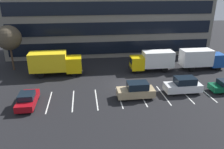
{
  "coord_description": "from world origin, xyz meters",
  "views": [
    {
      "loc": [
        -5.39,
        -27.62,
        12.45
      ],
      "look_at": [
        -1.75,
        0.39,
        1.4
      ],
      "focal_mm": 35.3,
      "sensor_mm": 36.0,
      "label": 1
    }
  ],
  "objects_px": {
    "box_truck_yellow": "(153,60)",
    "box_truck_blue": "(201,58)",
    "box_truck_yellow_all": "(55,62)",
    "bare_tree": "(9,38)",
    "suv_tan": "(136,90)",
    "sedan_maroon": "(28,99)",
    "suv_white": "(183,85)"
  },
  "relations": [
    {
      "from": "box_truck_yellow",
      "to": "box_truck_blue",
      "type": "xyz_separation_m",
      "value": [
        8.11,
        -0.22,
        0.06
      ]
    },
    {
      "from": "box_truck_yellow_all",
      "to": "bare_tree",
      "type": "distance_m",
      "value": 8.51
    },
    {
      "from": "box_truck_yellow_all",
      "to": "suv_tan",
      "type": "height_order",
      "value": "box_truck_yellow_all"
    },
    {
      "from": "box_truck_yellow_all",
      "to": "box_truck_yellow",
      "type": "distance_m",
      "value": 15.22
    },
    {
      "from": "box_truck_yellow_all",
      "to": "sedan_maroon",
      "type": "relative_size",
      "value": 1.74
    },
    {
      "from": "box_truck_yellow_all",
      "to": "box_truck_yellow",
      "type": "relative_size",
      "value": 1.12
    },
    {
      "from": "suv_white",
      "to": "bare_tree",
      "type": "relative_size",
      "value": 0.63
    },
    {
      "from": "box_truck_yellow",
      "to": "box_truck_blue",
      "type": "height_order",
      "value": "box_truck_blue"
    },
    {
      "from": "sedan_maroon",
      "to": "box_truck_blue",
      "type": "bearing_deg",
      "value": 19.39
    },
    {
      "from": "box_truck_blue",
      "to": "bare_tree",
      "type": "distance_m",
      "value": 30.86
    },
    {
      "from": "box_truck_yellow_all",
      "to": "suv_white",
      "type": "bearing_deg",
      "value": -26.52
    },
    {
      "from": "box_truck_yellow",
      "to": "bare_tree",
      "type": "bearing_deg",
      "value": 171.21
    },
    {
      "from": "bare_tree",
      "to": "sedan_maroon",
      "type": "bearing_deg",
      "value": -68.47
    },
    {
      "from": "box_truck_yellow_all",
      "to": "box_truck_yellow",
      "type": "height_order",
      "value": "box_truck_yellow_all"
    },
    {
      "from": "box_truck_yellow",
      "to": "sedan_maroon",
      "type": "bearing_deg",
      "value": -152.12
    },
    {
      "from": "suv_white",
      "to": "suv_tan",
      "type": "bearing_deg",
      "value": -174.01
    },
    {
      "from": "sedan_maroon",
      "to": "bare_tree",
      "type": "xyz_separation_m",
      "value": [
        -4.99,
        12.64,
        4.52
      ]
    },
    {
      "from": "box_truck_yellow",
      "to": "box_truck_blue",
      "type": "bearing_deg",
      "value": -1.55
    },
    {
      "from": "box_truck_yellow",
      "to": "bare_tree",
      "type": "xyz_separation_m",
      "value": [
        -22.34,
        3.45,
        3.46
      ]
    },
    {
      "from": "box_truck_yellow_all",
      "to": "bare_tree",
      "type": "xyz_separation_m",
      "value": [
        -7.13,
        3.34,
        3.24
      ]
    },
    {
      "from": "box_truck_yellow",
      "to": "sedan_maroon",
      "type": "distance_m",
      "value": 19.67
    },
    {
      "from": "suv_white",
      "to": "bare_tree",
      "type": "xyz_separation_m",
      "value": [
        -23.89,
        11.71,
        4.28
      ]
    },
    {
      "from": "bare_tree",
      "to": "suv_tan",
      "type": "bearing_deg",
      "value": -35.09
    },
    {
      "from": "box_truck_blue",
      "to": "bare_tree",
      "type": "height_order",
      "value": "bare_tree"
    },
    {
      "from": "box_truck_blue",
      "to": "suv_tan",
      "type": "distance_m",
      "value": 15.54
    },
    {
      "from": "box_truck_blue",
      "to": "suv_white",
      "type": "height_order",
      "value": "box_truck_blue"
    },
    {
      "from": "box_truck_yellow_all",
      "to": "suv_white",
      "type": "height_order",
      "value": "box_truck_yellow_all"
    },
    {
      "from": "box_truck_yellow",
      "to": "suv_tan",
      "type": "distance_m",
      "value": 10.13
    },
    {
      "from": "suv_tan",
      "to": "bare_tree",
      "type": "distance_m",
      "value": 21.93
    },
    {
      "from": "suv_white",
      "to": "bare_tree",
      "type": "height_order",
      "value": "bare_tree"
    },
    {
      "from": "box_truck_blue",
      "to": "sedan_maroon",
      "type": "height_order",
      "value": "box_truck_blue"
    },
    {
      "from": "box_truck_yellow",
      "to": "box_truck_blue",
      "type": "distance_m",
      "value": 8.11
    }
  ]
}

